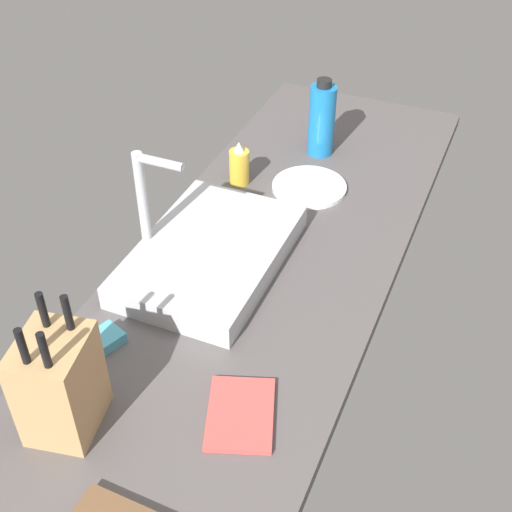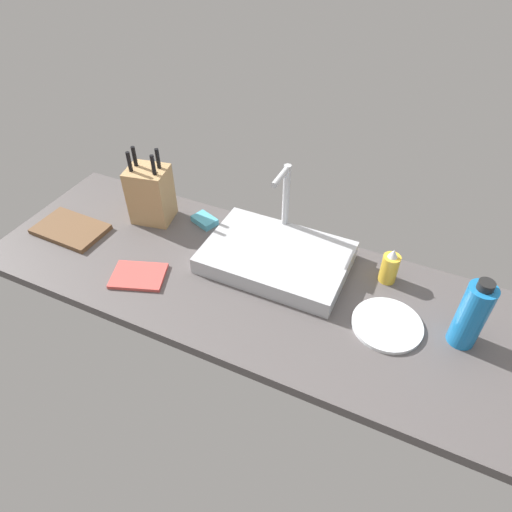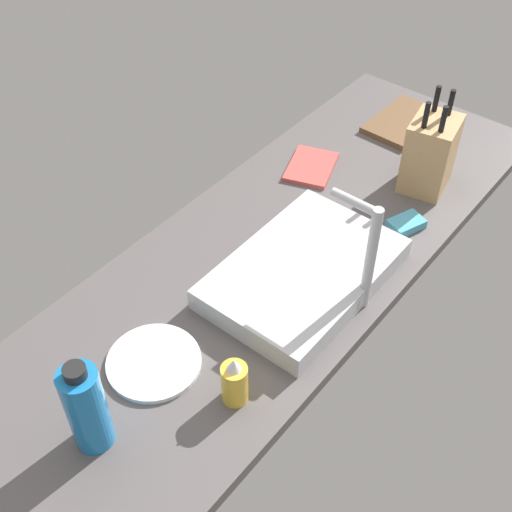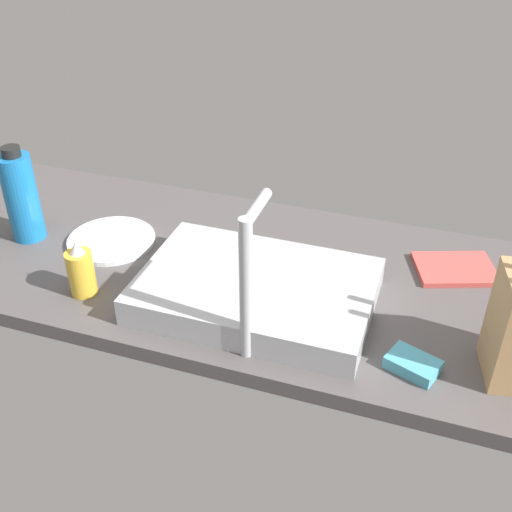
% 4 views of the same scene
% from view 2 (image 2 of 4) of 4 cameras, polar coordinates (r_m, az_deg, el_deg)
% --- Properties ---
extents(countertop_slab, '(1.93, 0.61, 0.04)m').
position_cam_2_polar(countertop_slab, '(1.44, 1.86, -4.47)').
color(countertop_slab, '#514C4C').
rests_on(countertop_slab, ground).
extents(sink_basin, '(0.47, 0.31, 0.06)m').
position_cam_2_polar(sink_basin, '(1.48, 2.56, -0.18)').
color(sink_basin, '#B7BABF').
rests_on(sink_basin, countertop_slab).
extents(faucet, '(0.06, 0.12, 0.29)m').
position_cam_2_polar(faucet, '(1.51, 3.72, 7.18)').
color(faucet, '#B7BABF').
rests_on(faucet, countertop_slab).
extents(knife_block, '(0.16, 0.14, 0.28)m').
position_cam_2_polar(knife_block, '(1.68, -13.21, 7.65)').
color(knife_block, tan).
rests_on(knife_block, countertop_slab).
extents(cutting_board, '(0.25, 0.17, 0.02)m').
position_cam_2_polar(cutting_board, '(1.76, -22.43, 3.16)').
color(cutting_board, brown).
rests_on(cutting_board, countertop_slab).
extents(soap_bottle, '(0.06, 0.06, 0.13)m').
position_cam_2_polar(soap_bottle, '(1.47, 16.57, -1.38)').
color(soap_bottle, gold).
rests_on(soap_bottle, countertop_slab).
extents(water_bottle, '(0.08, 0.08, 0.23)m').
position_cam_2_polar(water_bottle, '(1.34, 25.67, -6.73)').
color(water_bottle, '#1970B7').
rests_on(water_bottle, countertop_slab).
extents(dinner_plate, '(0.20, 0.20, 0.01)m').
position_cam_2_polar(dinner_plate, '(1.37, 16.25, -8.41)').
color(dinner_plate, white).
rests_on(dinner_plate, countertop_slab).
extents(dish_towel, '(0.20, 0.17, 0.01)m').
position_cam_2_polar(dish_towel, '(1.50, -14.66, -2.44)').
color(dish_towel, '#CC4C47').
rests_on(dish_towel, countertop_slab).
extents(dish_sponge, '(0.11, 0.09, 0.02)m').
position_cam_2_polar(dish_sponge, '(1.67, -6.53, 4.51)').
color(dish_sponge, '#4CA3BC').
rests_on(dish_sponge, countertop_slab).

